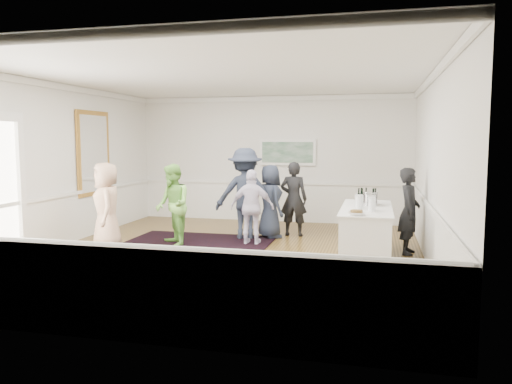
% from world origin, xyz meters
% --- Properties ---
extents(floor, '(8.00, 8.00, 0.00)m').
position_xyz_m(floor, '(0.00, 0.00, 0.00)').
color(floor, brown).
rests_on(floor, ground).
extents(ceiling, '(7.00, 8.00, 0.02)m').
position_xyz_m(ceiling, '(0.00, 0.00, 3.20)').
color(ceiling, white).
rests_on(ceiling, wall_back).
extents(wall_left, '(0.02, 8.00, 3.20)m').
position_xyz_m(wall_left, '(-3.50, 0.00, 1.60)').
color(wall_left, white).
rests_on(wall_left, floor).
extents(wall_right, '(0.02, 8.00, 3.20)m').
position_xyz_m(wall_right, '(3.50, 0.00, 1.60)').
color(wall_right, white).
rests_on(wall_right, floor).
extents(wall_back, '(7.00, 0.02, 3.20)m').
position_xyz_m(wall_back, '(0.00, 4.00, 1.60)').
color(wall_back, white).
rests_on(wall_back, floor).
extents(wall_front, '(7.00, 0.02, 3.20)m').
position_xyz_m(wall_front, '(0.00, -4.00, 1.60)').
color(wall_front, white).
rests_on(wall_front, floor).
extents(wainscoting, '(7.00, 8.00, 1.00)m').
position_xyz_m(wainscoting, '(0.00, 0.00, 0.50)').
color(wainscoting, white).
rests_on(wainscoting, floor).
extents(mirror, '(0.05, 1.25, 1.85)m').
position_xyz_m(mirror, '(-3.45, 1.30, 1.80)').
color(mirror, '#BD8737').
rests_on(mirror, wall_left).
extents(landscape_painting, '(1.44, 0.06, 0.66)m').
position_xyz_m(landscape_painting, '(0.40, 3.95, 1.78)').
color(landscape_painting, white).
rests_on(landscape_painting, wall_back).
extents(area_rug, '(2.94, 3.86, 0.02)m').
position_xyz_m(area_rug, '(-0.91, -0.04, 0.01)').
color(area_rug, black).
rests_on(area_rug, floor).
extents(serving_table, '(0.86, 2.27, 0.92)m').
position_xyz_m(serving_table, '(2.45, 0.30, 0.46)').
color(serving_table, white).
rests_on(serving_table, floor).
extents(bartender, '(0.45, 0.62, 1.59)m').
position_xyz_m(bartender, '(3.20, 0.91, 0.79)').
color(bartender, black).
rests_on(bartender, floor).
extents(guest_tan, '(0.90, 0.98, 1.68)m').
position_xyz_m(guest_tan, '(-2.33, -0.15, 0.84)').
color(guest_tan, tan).
rests_on(guest_tan, floor).
extents(guest_green, '(0.98, 1.00, 1.63)m').
position_xyz_m(guest_green, '(-1.30, 0.57, 0.81)').
color(guest_green, '#7CC74F').
rests_on(guest_green, floor).
extents(guest_lilac, '(0.89, 0.40, 1.50)m').
position_xyz_m(guest_lilac, '(0.20, 1.06, 0.75)').
color(guest_lilac, silver).
rests_on(guest_lilac, floor).
extents(guest_dark_a, '(1.40, 1.07, 1.92)m').
position_xyz_m(guest_dark_a, '(-0.09, 1.59, 0.96)').
color(guest_dark_a, '#202636').
rests_on(guest_dark_a, floor).
extents(guest_dark_b, '(0.61, 0.41, 1.63)m').
position_xyz_m(guest_dark_b, '(0.86, 2.14, 0.81)').
color(guest_dark_b, black).
rests_on(guest_dark_b, floor).
extents(guest_navy, '(0.86, 0.91, 1.57)m').
position_xyz_m(guest_navy, '(0.40, 1.81, 0.78)').
color(guest_navy, '#202636').
rests_on(guest_navy, floor).
extents(wine_bottles, '(0.37, 0.25, 0.31)m').
position_xyz_m(wine_bottles, '(2.46, 0.76, 1.08)').
color(wine_bottles, black).
rests_on(wine_bottles, serving_table).
extents(juice_pitchers, '(0.34, 0.61, 0.24)m').
position_xyz_m(juice_pitchers, '(2.43, 0.01, 1.04)').
color(juice_pitchers, '#77BA42').
rests_on(juice_pitchers, serving_table).
extents(ice_bucket, '(0.26, 0.26, 0.25)m').
position_xyz_m(ice_bucket, '(2.51, 0.52, 1.04)').
color(ice_bucket, silver).
rests_on(ice_bucket, serving_table).
extents(nut_bowl, '(0.27, 0.27, 0.08)m').
position_xyz_m(nut_bowl, '(2.31, -0.65, 0.96)').
color(nut_bowl, white).
rests_on(nut_bowl, serving_table).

